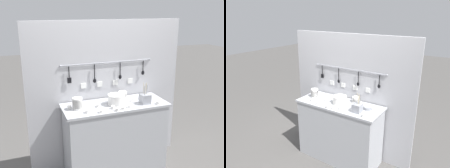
{
  "view_description": "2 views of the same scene",
  "coord_description": "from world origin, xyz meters",
  "views": [
    {
      "loc": [
        -1.14,
        -2.88,
        2.13
      ],
      "look_at": [
        -0.05,
        -0.01,
        1.23
      ],
      "focal_mm": 42.0,
      "sensor_mm": 36.0,
      "label": 1
    },
    {
      "loc": [
        1.66,
        -2.56,
        2.29
      ],
      "look_at": [
        -0.04,
        0.03,
        1.26
      ],
      "focal_mm": 35.0,
      "sensor_mm": 36.0,
      "label": 2
    }
  ],
  "objects": [
    {
      "name": "cup_mid_row",
      "position": [
        -0.06,
        -0.22,
        0.98
      ],
      "size": [
        0.05,
        0.05,
        0.04
      ],
      "color": "white",
      "rests_on": "counter"
    },
    {
      "name": "bowl_stack_nested_right",
      "position": [
        0.18,
        0.19,
        1.0
      ],
      "size": [
        0.12,
        0.12,
        0.09
      ],
      "color": "white",
      "rests_on": "counter"
    },
    {
      "name": "cup_back_left",
      "position": [
        -0.26,
        -0.21,
        0.98
      ],
      "size": [
        0.05,
        0.05,
        0.04
      ],
      "color": "white",
      "rests_on": "counter"
    },
    {
      "name": "cup_front_right",
      "position": [
        -0.23,
        -0.02,
        0.98
      ],
      "size": [
        0.05,
        0.05,
        0.04
      ],
      "color": "white",
      "rests_on": "counter"
    },
    {
      "name": "back_wall",
      "position": [
        0.0,
        0.3,
        0.99
      ],
      "size": [
        2.13,
        0.08,
        1.99
      ],
      "color": "#B2B2B7",
      "rests_on": "ground"
    },
    {
      "name": "cup_centre",
      "position": [
        0.02,
        -0.21,
        0.98
      ],
      "size": [
        0.05,
        0.05,
        0.04
      ],
      "color": "white",
      "rests_on": "counter"
    },
    {
      "name": "cup_by_caddy",
      "position": [
        -0.41,
        -0.15,
        0.98
      ],
      "size": [
        0.05,
        0.05,
        0.04
      ],
      "color": "white",
      "rests_on": "counter"
    },
    {
      "name": "bowl_stack_back_corner",
      "position": [
        -0.48,
        -0.0,
        1.03
      ],
      "size": [
        0.12,
        0.12,
        0.14
      ],
      "color": "white",
      "rests_on": "counter"
    },
    {
      "name": "cup_front_left",
      "position": [
        0.5,
        -0.19,
        0.98
      ],
      "size": [
        0.05,
        0.05,
        0.04
      ],
      "color": "white",
      "rests_on": "counter"
    },
    {
      "name": "counter",
      "position": [
        0.0,
        0.0,
        0.48
      ],
      "size": [
        1.33,
        0.53,
        0.96
      ],
      "color": "#ADAFB5",
      "rests_on": "ground"
    },
    {
      "name": "cup_beside_plates",
      "position": [
        0.12,
        -0.17,
        0.98
      ],
      "size": [
        0.05,
        0.05,
        0.04
      ],
      "color": "white",
      "rests_on": "counter"
    },
    {
      "name": "cup_edge_near",
      "position": [
        -0.09,
        -0.14,
        0.98
      ],
      "size": [
        0.05,
        0.05,
        0.04
      ],
      "color": "white",
      "rests_on": "counter"
    },
    {
      "name": "cup_back_right",
      "position": [
        0.24,
        0.02,
        0.98
      ],
      "size": [
        0.05,
        0.05,
        0.04
      ],
      "color": "white",
      "rests_on": "counter"
    },
    {
      "name": "plate_stack",
      "position": [
        0.01,
        -0.01,
        1.02
      ],
      "size": [
        0.21,
        0.21,
        0.13
      ],
      "color": "white",
      "rests_on": "counter"
    },
    {
      "name": "cup_edge_far",
      "position": [
        -0.57,
        0.05,
        0.98
      ],
      "size": [
        0.05,
        0.05,
        0.04
      ],
      "color": "white",
      "rests_on": "counter"
    },
    {
      "name": "steel_mixing_bowl",
      "position": [
        0.45,
        0.05,
        0.98
      ],
      "size": [
        0.13,
        0.13,
        0.04
      ],
      "color": "#93969E",
      "rests_on": "counter"
    },
    {
      "name": "ground_plane",
      "position": [
        0.0,
        0.0,
        0.0
      ],
      "size": [
        20.0,
        20.0,
        0.0
      ],
      "primitive_type": "plane",
      "color": "#514F4C"
    },
    {
      "name": "cutlery_caddy",
      "position": [
        0.36,
        -0.11,
        1.02
      ],
      "size": [
        0.12,
        0.12,
        0.27
      ],
      "color": "#93969E",
      "rests_on": "counter"
    }
  ]
}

